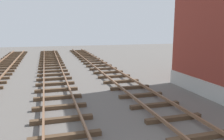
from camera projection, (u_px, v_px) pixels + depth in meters
The scene contains 0 objects.
Camera 1 is at (-4.16, -3.61, 3.78)m, focal length 36.90 mm.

